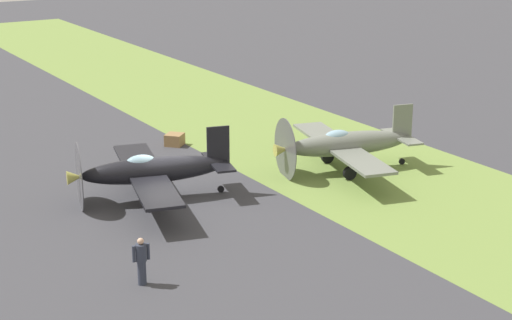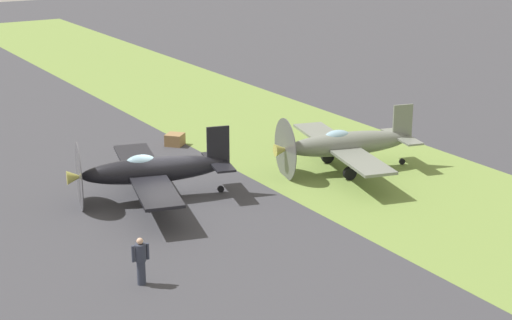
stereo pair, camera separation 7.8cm
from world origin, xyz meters
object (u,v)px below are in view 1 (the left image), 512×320
airplane_wingman (345,144)px  ground_crew_chief (141,260)px  supply_crate (175,140)px  airplane_lead (151,170)px

airplane_wingman → ground_crew_chief: size_ratio=5.31×
airplane_wingman → supply_crate: airplane_wingman is taller
airplane_wingman → ground_crew_chief: (-6.26, 13.73, -0.45)m
airplane_lead → ground_crew_chief: (-7.55, 3.91, -0.45)m
airplane_wingman → supply_crate: (8.38, 5.14, -1.05)m
ground_crew_chief → supply_crate: (14.64, -8.59, -0.59)m
airplane_lead → airplane_wingman: (-1.29, -9.82, -0.00)m
airplane_wingman → supply_crate: bearing=45.7°
airplane_wingman → ground_crew_chief: bearing=128.7°
ground_crew_chief → supply_crate: size_ratio=1.92×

